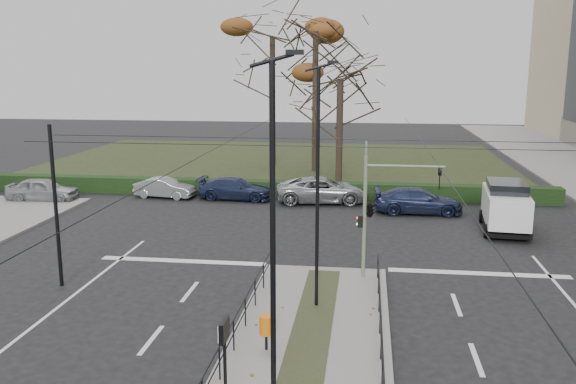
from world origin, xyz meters
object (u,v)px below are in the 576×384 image
object	(u,v)px
litter_bin	(266,326)
white_van	(506,205)
traffic_light	(372,207)
streetlamp_median_far	(318,186)
parked_car_fourth	(322,190)
bare_tree_center	(316,42)
parked_car_second	(165,188)
info_panel	(224,341)
streetlamp_median_near	(274,249)
parked_car_third	(236,189)
rust_tree	(272,38)
parked_car_fifth	(418,201)
parked_car_first	(43,190)
bare_tree_near	(340,87)

from	to	relation	value
litter_bin	white_van	distance (m)	17.42
traffic_light	streetlamp_median_far	distance (m)	3.88
litter_bin	parked_car_fourth	size ratio (longest dim) A/B	0.19
litter_bin	bare_tree_center	bearing A→B (deg)	92.45
traffic_light	parked_car_second	size ratio (longest dim) A/B	1.24
litter_bin	info_panel	size ratio (longest dim) A/B	0.42
bare_tree_center	traffic_light	bearing A→B (deg)	-79.93
streetlamp_median_near	parked_car_second	bearing A→B (deg)	113.92
parked_car_third	parked_car_second	bearing A→B (deg)	94.82
info_panel	parked_car_third	world-z (taller)	info_panel
litter_bin	parked_car_second	world-z (taller)	parked_car_second
parked_car_second	rust_tree	bearing A→B (deg)	-12.49
streetlamp_median_near	traffic_light	bearing A→B (deg)	78.63
litter_bin	white_van	xyz separation A→B (m)	(9.51, 14.59, 0.42)
parked_car_fourth	parked_car_fifth	distance (m)	5.80
streetlamp_median_near	parked_car_third	bearing A→B (deg)	104.26
bare_tree_center	parked_car_fifth	world-z (taller)	bare_tree_center
streetlamp_median_near	parked_car_first	size ratio (longest dim) A/B	1.94
parked_car_fourth	bare_tree_center	bearing A→B (deg)	0.60
info_panel	streetlamp_median_near	xyz separation A→B (m)	(1.18, -0.36, 2.29)
bare_tree_near	parked_car_fourth	bearing A→B (deg)	-98.65
streetlamp_median_near	white_van	distance (m)	20.60
info_panel	rust_tree	world-z (taller)	rust_tree
traffic_light	parked_car_fourth	size ratio (longest dim) A/B	0.85
bare_tree_near	white_van	bearing A→B (deg)	-48.96
parked_car_second	parked_car_fifth	bearing A→B (deg)	-91.06
info_panel	rust_tree	xyz separation A→B (m)	(-4.63, 36.72, 8.19)
bare_tree_near	bare_tree_center	bearing A→B (deg)	110.26
litter_bin	parked_car_fifth	xyz separation A→B (m)	(5.54, 17.73, -0.16)
parked_car_second	white_van	distance (m)	19.91
parked_car_first	parked_car_fifth	distance (m)	22.16
streetlamp_median_far	litter_bin	bearing A→B (deg)	-108.55
streetlamp_median_near	parked_car_second	distance (m)	26.18
streetlamp_median_near	rust_tree	size ratio (longest dim) A/B	0.61
traffic_light	litter_bin	world-z (taller)	traffic_light
traffic_light	litter_bin	xyz separation A→B (m)	(-2.92, -6.58, -1.98)
streetlamp_median_far	parked_car_third	world-z (taller)	streetlamp_median_far
bare_tree_center	bare_tree_near	bearing A→B (deg)	-69.74
streetlamp_median_near	parked_car_first	xyz separation A→B (m)	(-17.45, 21.73, -3.58)
info_panel	bare_tree_near	xyz separation A→B (m)	(1.19, 28.05, 4.62)
white_van	parked_car_fifth	distance (m)	5.11
parked_car_second	white_van	bearing A→B (deg)	-98.49
streetlamp_median_far	parked_car_second	distance (m)	20.00
info_panel	bare_tree_near	world-z (taller)	bare_tree_near
traffic_light	info_panel	distance (m)	10.61
traffic_light	parked_car_fifth	world-z (taller)	traffic_light
streetlamp_median_far	parked_car_fourth	xyz separation A→B (m)	(-1.05, 16.35, -3.46)
parked_car_first	bare_tree_near	distance (m)	19.60
parked_car_fourth	rust_tree	world-z (taller)	rust_tree
rust_tree	parked_car_third	bearing A→B (deg)	-90.98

